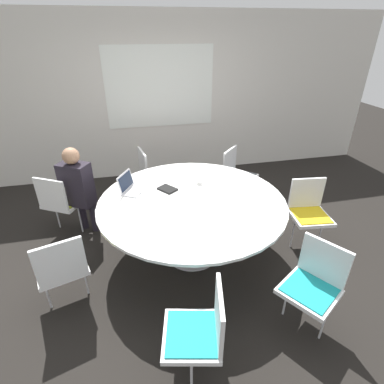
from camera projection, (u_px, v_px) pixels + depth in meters
name	position (u px, v px, depth m)	size (l,w,h in m)	color
ground_plane	(192.00, 253.00, 3.66)	(16.00, 16.00, 0.00)	black
wall_back	(160.00, 99.00, 5.11)	(8.00, 0.07, 2.70)	silver
conference_table	(192.00, 207.00, 3.34)	(2.06, 2.06, 0.76)	#B7B7BC
chair_0	(60.00, 200.00, 3.79)	(0.59, 0.58, 0.86)	white
chair_1	(61.00, 266.00, 2.74)	(0.55, 0.53, 0.86)	white
chair_2	(201.00, 329.00, 2.17)	(0.51, 0.52, 0.86)	white
chair_3	(314.00, 281.00, 2.57)	(0.59, 0.60, 0.86)	white
chair_4	(309.00, 209.00, 3.60)	(0.49, 0.47, 0.86)	white
chair_5	(237.00, 172.00, 4.52)	(0.61, 0.61, 0.86)	white
chair_6	(152.00, 171.00, 4.55)	(0.49, 0.51, 0.86)	white
person_0	(78.00, 186.00, 3.71)	(0.42, 0.37, 1.21)	#231E28
laptop	(130.00, 186.00, 3.46)	(0.34, 0.37, 0.21)	silver
spiral_notebook	(167.00, 189.00, 3.50)	(0.25, 0.26, 0.02)	black
coffee_cup	(199.00, 180.00, 3.63)	(0.07, 0.07, 0.09)	white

